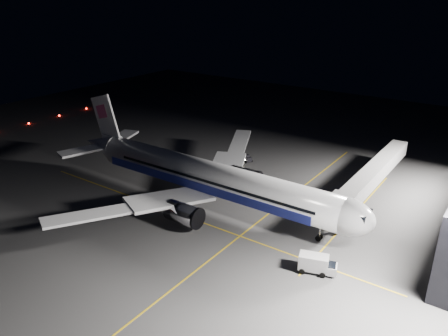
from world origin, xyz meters
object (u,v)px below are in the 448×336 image
service_truck (317,264)px  safety_cone_b (262,196)px  jet_bridge (370,176)px  safety_cone_a (219,191)px  baggage_tug (247,158)px  airliner (206,177)px  safety_cone_c (218,177)px

service_truck → safety_cone_b: service_truck is taller
jet_bridge → safety_cone_a: size_ratio=54.43×
baggage_tug → airliner: bearing=-52.4°
airliner → safety_cone_b: size_ratio=94.56×
airliner → safety_cone_b: (7.08, 7.45, -4.84)m
airliner → safety_cone_a: (-0.84, 4.87, -4.85)m
airliner → baggage_tug: airliner is taller
service_truck → safety_cone_c: size_ratio=9.06×
jet_bridge → baggage_tug: jet_bridge is taller
airliner → safety_cone_c: size_ratio=102.74×
jet_bridge → safety_cone_a: jet_bridge is taller
baggage_tug → safety_cone_b: (12.09, -13.80, -0.42)m
airliner → safety_cone_c: 12.06m
safety_cone_a → safety_cone_b: 8.33m
airliner → safety_cone_a: bearing=99.8°
airliner → safety_cone_c: bearing=115.8°
safety_cone_b → safety_cone_c: (-11.87, 2.48, -0.03)m
safety_cone_a → safety_cone_b: size_ratio=0.97×
jet_bridge → safety_cone_b: 19.66m
safety_cone_a → safety_cone_b: safety_cone_b is taller
safety_cone_a → safety_cone_c: size_ratio=1.06×
jet_bridge → safety_cone_b: (-16.00, -10.60, -4.26)m
service_truck → safety_cone_c: service_truck is taller
baggage_tug → safety_cone_b: bearing=-24.5°
service_truck → safety_cone_a: service_truck is taller
airliner → safety_cone_c: airliner is taller
safety_cone_b → safety_cone_c: safety_cone_b is taller
baggage_tug → safety_cone_b: size_ratio=4.24×
jet_bridge → airliner: bearing=-142.0°
service_truck → safety_cone_b: (-17.57, 15.25, -1.06)m
baggage_tug → safety_cone_c: bearing=-64.6°
jet_bridge → service_truck: size_ratio=6.34×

